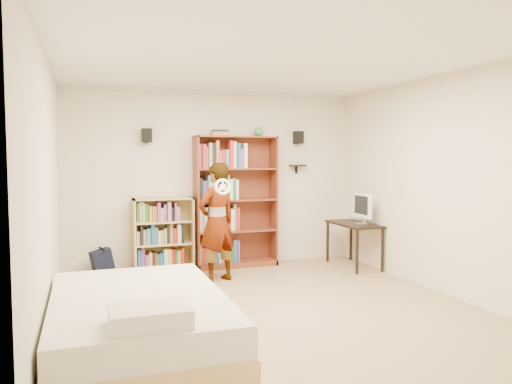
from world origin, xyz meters
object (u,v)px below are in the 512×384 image
tall_bookshelf (236,202)px  daybed (138,317)px  computer_desk (354,245)px  person (217,222)px  low_bookshelf (164,235)px

tall_bookshelf → daybed: 3.59m
computer_desk → daybed: (-3.50, -2.43, -0.01)m
tall_bookshelf → person: tall_bookshelf is taller
low_bookshelf → person: 1.06m
person → computer_desk: bearing=161.9°
person → daybed: bearing=37.0°
low_bookshelf → computer_desk: 2.90m
tall_bookshelf → person: (-0.51, -0.82, -0.20)m
tall_bookshelf → daybed: bearing=-120.4°
tall_bookshelf → person: bearing=-122.1°
computer_desk → daybed: bearing=-145.2°
tall_bookshelf → computer_desk: tall_bookshelf is taller
computer_desk → person: bearing=-174.8°
low_bookshelf → computer_desk: size_ratio=1.10×
tall_bookshelf → computer_desk: size_ratio=2.02×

